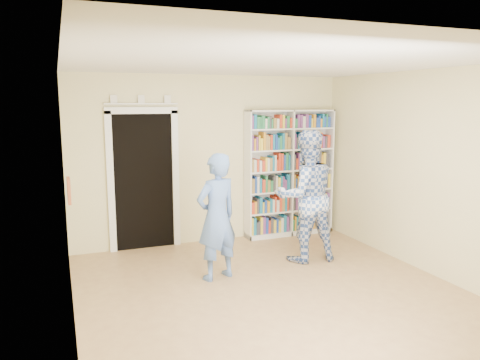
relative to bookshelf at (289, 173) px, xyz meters
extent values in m
plane|color=#99704A|center=(-1.35, -2.34, -1.08)|extent=(5.00, 5.00, 0.00)
plane|color=white|center=(-1.35, -2.34, 1.62)|extent=(5.00, 5.00, 0.00)
plane|color=beige|center=(-1.35, 0.16, 0.27)|extent=(4.50, 0.00, 4.50)
plane|color=beige|center=(-3.60, -2.34, 0.27)|extent=(0.00, 5.00, 5.00)
plane|color=beige|center=(0.90, -2.34, 0.27)|extent=(0.00, 5.00, 5.00)
cube|color=white|center=(0.00, 0.00, -0.01)|extent=(1.56, 0.29, 2.15)
cube|color=white|center=(0.00, 0.00, -0.01)|extent=(0.02, 0.29, 2.15)
cube|color=black|center=(-2.45, 0.14, -0.03)|extent=(0.90, 0.03, 2.10)
cube|color=white|center=(-2.95, 0.12, -0.03)|extent=(0.10, 0.06, 2.20)
cube|color=white|center=(-1.95, 0.12, -0.03)|extent=(0.10, 0.06, 2.20)
cube|color=white|center=(-2.45, 0.12, 1.07)|extent=(1.10, 0.06, 0.10)
cube|color=white|center=(-2.45, 0.12, 1.17)|extent=(1.10, 0.08, 0.02)
cube|color=brown|center=(-3.58, -2.14, 0.32)|extent=(0.03, 0.25, 0.25)
imported|color=#577BC2|center=(-1.81, -1.51, -0.26)|extent=(0.69, 0.56, 1.64)
imported|color=#33549C|center=(-0.39, -1.27, -0.14)|extent=(0.97, 0.79, 1.89)
cube|color=white|center=(-0.27, -1.46, -0.18)|extent=(0.18, 0.07, 0.27)
camera|label=1|loc=(-3.66, -7.04, 1.19)|focal=35.00mm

